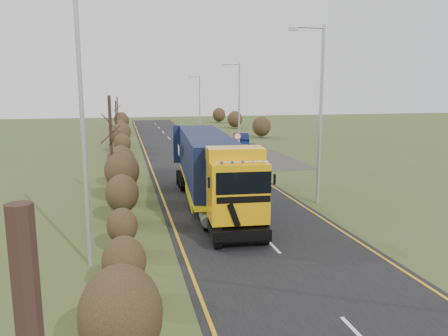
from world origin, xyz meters
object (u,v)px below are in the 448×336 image
lorry (210,166)px  speed_sign (237,140)px  car_blue_sedan (241,140)px  car_red_hatchback (243,151)px  streetlight_near (319,108)px

lorry → speed_sign: lorry is taller
car_blue_sedan → speed_sign: 9.66m
lorry → car_blue_sedan: (8.29, 23.98, -1.50)m
lorry → speed_sign: size_ratio=5.71×
lorry → speed_sign: bearing=74.1°
car_red_hatchback → speed_sign: 1.43m
streetlight_near → speed_sign: streetlight_near is taller
lorry → speed_sign: 15.79m
car_blue_sedan → streetlight_near: size_ratio=0.48×
car_red_hatchback → car_blue_sedan: (2.11, 8.53, 0.04)m
car_blue_sedan → speed_sign: (-2.81, -9.18, 1.03)m
car_blue_sedan → speed_sign: bearing=84.5°
car_red_hatchback → streetlight_near: streetlight_near is taller
lorry → streetlight_near: size_ratio=1.49×
car_red_hatchback → streetlight_near: (-0.23, -16.23, 4.66)m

